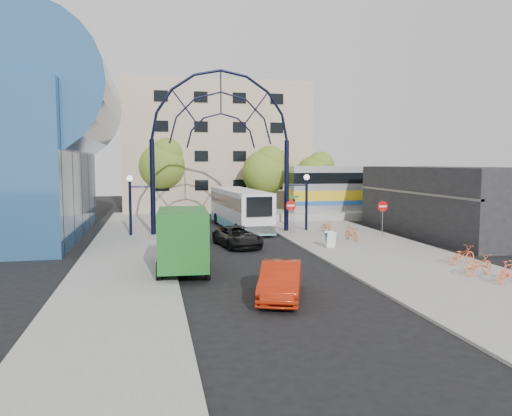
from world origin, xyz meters
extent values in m
plane|color=black|center=(0.00, 0.00, 0.00)|extent=(120.00, 120.00, 0.00)
cube|color=gray|center=(8.00, 4.00, 0.06)|extent=(8.00, 56.00, 0.12)
cube|color=gray|center=(-6.50, 6.00, 0.06)|extent=(5.00, 50.00, 0.12)
cylinder|color=black|center=(-5.00, 14.00, 3.50)|extent=(0.36, 0.36, 7.00)
cylinder|color=black|center=(5.00, 14.00, 3.50)|extent=(0.36, 0.36, 7.00)
cylinder|color=black|center=(-6.60, 14.00, 2.00)|extent=(0.20, 0.20, 4.00)
cylinder|color=black|center=(6.60, 14.00, 2.00)|extent=(0.20, 0.20, 4.00)
sphere|color=white|center=(-6.60, 14.00, 4.20)|extent=(0.44, 0.44, 0.44)
sphere|color=white|center=(6.60, 14.00, 4.20)|extent=(0.44, 0.44, 0.44)
cylinder|color=slate|center=(4.80, 12.00, 1.22)|extent=(0.06, 0.06, 2.20)
cylinder|color=red|center=(4.80, 12.00, 2.22)|extent=(0.80, 0.04, 0.80)
cube|color=white|center=(4.80, 11.97, 2.22)|extent=(0.55, 0.02, 0.12)
cylinder|color=slate|center=(11.00, 10.00, 1.22)|extent=(0.06, 0.06, 2.20)
cylinder|color=red|center=(11.00, 10.00, 2.22)|extent=(0.76, 0.04, 0.76)
cube|color=white|center=(11.00, 9.97, 2.22)|extent=(0.55, 0.02, 0.12)
cylinder|color=slate|center=(5.20, 12.60, 1.52)|extent=(0.05, 0.05, 2.80)
cube|color=#146626|center=(5.20, 12.60, 2.82)|extent=(0.70, 0.03, 0.18)
cube|color=#146626|center=(5.20, 12.60, 2.57)|extent=(0.03, 0.70, 0.18)
cube|color=white|center=(5.60, 5.80, 0.62)|extent=(0.55, 0.26, 0.99)
cube|color=white|center=(5.60, 6.15, 0.62)|extent=(0.55, 0.26, 0.99)
cube|color=#1E59A5|center=(5.60, 5.98, 0.95)|extent=(0.55, 0.42, 0.14)
cylinder|color=#2E5C8E|center=(-12.00, 15.00, 10.00)|extent=(9.00, 16.00, 9.00)
cube|color=black|center=(16.00, 10.00, 2.50)|extent=(6.00, 16.00, 5.00)
cube|color=tan|center=(2.00, 35.00, 7.00)|extent=(20.00, 12.00, 14.00)
cube|color=gray|center=(20.00, 22.00, 0.40)|extent=(32.00, 5.00, 0.80)
cube|color=#B7B7BC|center=(20.00, 22.00, 2.90)|extent=(25.00, 3.00, 4.20)
cube|color=gold|center=(20.00, 22.00, 2.30)|extent=(25.10, 3.05, 0.90)
cube|color=black|center=(20.00, 22.00, 3.90)|extent=(25.05, 3.05, 1.00)
cube|color=#1E59A5|center=(20.00, 22.00, 1.60)|extent=(25.10, 3.05, 0.35)
cylinder|color=#382314|center=(6.00, 26.00, 1.26)|extent=(0.36, 0.36, 2.52)
sphere|color=#3F6A1C|center=(6.00, 26.00, 4.34)|extent=(4.48, 4.48, 4.48)
sphere|color=#3F6A1C|center=(6.50, 25.70, 5.46)|extent=(3.08, 3.08, 3.08)
cylinder|color=#382314|center=(-4.00, 30.00, 1.44)|extent=(0.36, 0.36, 2.88)
sphere|color=#3F6A1C|center=(-4.00, 30.00, 4.96)|extent=(5.12, 5.12, 5.12)
sphere|color=#3F6A1C|center=(-3.50, 29.70, 6.24)|extent=(3.52, 3.52, 3.52)
cylinder|color=#382314|center=(12.00, 28.00, 1.17)|extent=(0.36, 0.36, 2.34)
sphere|color=#3F6A1C|center=(12.00, 28.00, 4.03)|extent=(4.16, 4.16, 4.16)
sphere|color=#3F6A1C|center=(12.50, 27.70, 5.07)|extent=(2.86, 2.86, 2.86)
cube|color=white|center=(1.85, 16.76, 1.73)|extent=(3.28, 11.48, 2.86)
cube|color=#5CC0CD|center=(1.85, 16.76, 0.54)|extent=(3.31, 11.48, 0.69)
cube|color=black|center=(1.85, 16.76, 2.32)|extent=(3.32, 11.26, 0.89)
cube|color=black|center=(2.24, 11.03, 2.27)|extent=(1.87, 0.26, 1.38)
cube|color=black|center=(1.46, 22.36, 1.58)|extent=(2.37, 0.34, 1.58)
cylinder|color=black|center=(0.38, 20.18, 0.47)|extent=(0.34, 0.96, 0.95)
cylinder|color=black|center=(2.83, 20.35, 0.47)|extent=(0.34, 0.96, 0.95)
cylinder|color=black|center=(0.91, 12.49, 0.47)|extent=(0.34, 0.96, 0.95)
cylinder|color=black|center=(3.36, 12.66, 0.47)|extent=(0.34, 0.96, 0.95)
cube|color=black|center=(-3.52, 3.56, 1.04)|extent=(2.28, 2.37, 2.07)
cube|color=black|center=(-3.46, 4.69, 1.46)|extent=(1.88, 0.19, 0.94)
cube|color=#19601F|center=(-3.67, 0.74, 1.79)|extent=(2.49, 4.44, 2.63)
cylinder|color=black|center=(-4.62, 3.34, 0.45)|extent=(0.29, 0.92, 0.90)
cylinder|color=black|center=(-2.46, 3.22, 0.45)|extent=(0.29, 0.92, 0.90)
cylinder|color=black|center=(-4.81, -0.33, 0.45)|extent=(0.29, 0.92, 0.90)
cylinder|color=black|center=(-2.65, -0.44, 0.45)|extent=(0.29, 0.92, 0.90)
imported|color=black|center=(0.19, 8.12, 0.65)|extent=(2.92, 4.99, 1.31)
imported|color=#A41F0A|center=(-0.20, -4.19, 0.72)|extent=(2.82, 4.63, 1.44)
imported|color=orange|center=(7.71, 12.41, 0.57)|extent=(0.80, 1.79, 0.91)
imported|color=orange|center=(7.99, 8.41, 0.62)|extent=(0.72, 1.71, 1.00)
imported|color=#E55E2D|center=(10.51, -0.08, 0.59)|extent=(1.90, 1.09, 0.94)
imported|color=#F65931|center=(9.98, -4.18, 0.61)|extent=(1.70, 0.98, 0.99)
imported|color=orange|center=(9.71, -2.53, 0.60)|extent=(1.94, 1.20, 0.96)
camera|label=1|loc=(-5.06, -22.70, 5.31)|focal=35.00mm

